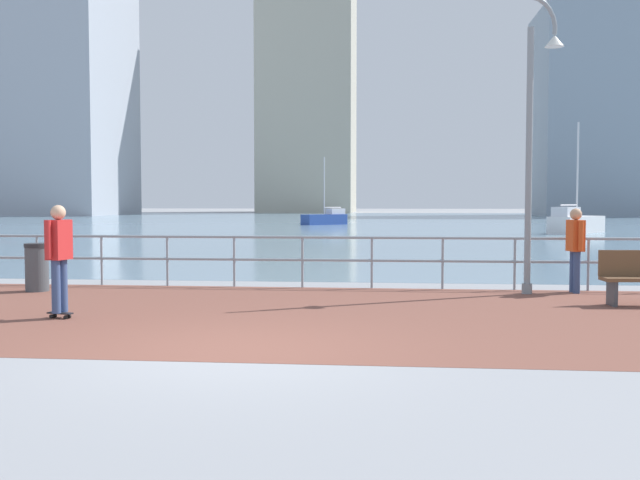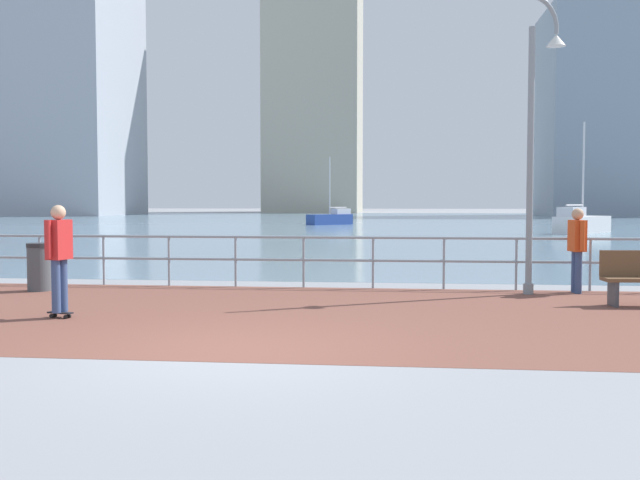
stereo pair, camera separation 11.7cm
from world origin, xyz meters
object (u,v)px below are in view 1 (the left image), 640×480
(bystander, at_px, (575,243))
(sailboat_gray, at_px, (326,218))
(skateboarder, at_px, (59,251))
(sailboat_navy, at_px, (575,223))
(lamppost, at_px, (536,130))
(trash_bin, at_px, (37,267))

(bystander, bearing_deg, sailboat_gray, 102.10)
(skateboarder, bearing_deg, sailboat_gray, 89.90)
(bystander, xyz_separation_m, sailboat_navy, (6.35, 26.25, -0.37))
(lamppost, distance_m, skateboarder, 8.69)
(skateboarder, relative_size, trash_bin, 1.82)
(skateboarder, height_order, bystander, skateboarder)
(trash_bin, xyz_separation_m, sailboat_gray, (2.00, 39.53, 0.00))
(skateboarder, xyz_separation_m, sailboat_gray, (0.08, 42.62, -0.54))
(sailboat_gray, bearing_deg, bystander, -77.90)
(lamppost, xyz_separation_m, trash_bin, (-9.51, -0.60, -2.60))
(trash_bin, xyz_separation_m, sailboat_navy, (16.65, 27.02, 0.10))
(lamppost, height_order, bystander, lamppost)
(sailboat_navy, bearing_deg, sailboat_gray, 139.53)
(trash_bin, distance_m, sailboat_navy, 31.74)
(lamppost, bearing_deg, skateboarder, -154.08)
(lamppost, height_order, sailboat_navy, sailboat_navy)
(trash_bin, bearing_deg, sailboat_navy, 58.36)
(sailboat_navy, distance_m, sailboat_gray, 19.27)
(trash_bin, height_order, sailboat_gray, sailboat_gray)
(trash_bin, bearing_deg, skateboarder, -58.18)
(bystander, xyz_separation_m, trash_bin, (-10.30, -0.77, -0.47))
(lamppost, distance_m, bystander, 2.28)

